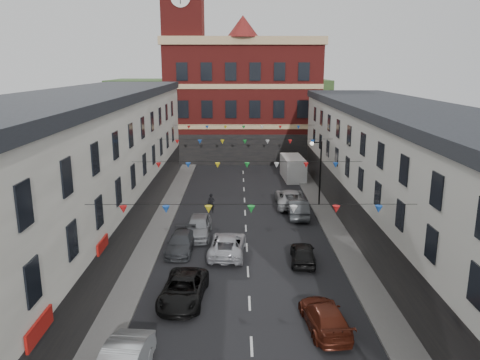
{
  "coord_description": "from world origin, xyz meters",
  "views": [
    {
      "loc": [
        -0.61,
        -26.98,
        12.52
      ],
      "look_at": [
        -0.46,
        8.82,
        3.74
      ],
      "focal_mm": 35.0,
      "sensor_mm": 36.0,
      "label": 1
    }
  ],
  "objects_px": {
    "car_left_e": "(198,227)",
    "car_right_d": "(303,253)",
    "car_left_c": "(183,289)",
    "car_right_f": "(290,198)",
    "car_right_c": "(325,317)",
    "white_van": "(293,168)",
    "car_right_e": "(298,208)",
    "car_left_d": "(181,243)",
    "street_lamp": "(318,164)",
    "pedestrian": "(211,203)",
    "moving_car": "(227,245)"
  },
  "relations": [
    {
      "from": "car_left_c",
      "to": "pedestrian",
      "type": "distance_m",
      "value": 15.78
    },
    {
      "from": "car_right_f",
      "to": "street_lamp",
      "type": "bearing_deg",
      "value": -178.69
    },
    {
      "from": "white_van",
      "to": "car_left_c",
      "type": "bearing_deg",
      "value": -110.93
    },
    {
      "from": "street_lamp",
      "to": "car_right_f",
      "type": "height_order",
      "value": "street_lamp"
    },
    {
      "from": "car_left_c",
      "to": "car_right_f",
      "type": "relative_size",
      "value": 0.88
    },
    {
      "from": "street_lamp",
      "to": "car_left_d",
      "type": "height_order",
      "value": "street_lamp"
    },
    {
      "from": "car_right_e",
      "to": "white_van",
      "type": "xyz_separation_m",
      "value": [
        1.13,
        13.77,
        0.48
      ]
    },
    {
      "from": "car_right_c",
      "to": "car_right_d",
      "type": "relative_size",
      "value": 1.18
    },
    {
      "from": "car_right_f",
      "to": "white_van",
      "type": "xyz_separation_m",
      "value": [
        1.45,
        10.67,
        0.48
      ]
    },
    {
      "from": "car_left_e",
      "to": "car_right_d",
      "type": "xyz_separation_m",
      "value": [
        7.2,
        -4.82,
        -0.14
      ]
    },
    {
      "from": "moving_car",
      "to": "pedestrian",
      "type": "xyz_separation_m",
      "value": [
        -1.62,
        9.27,
        0.15
      ]
    },
    {
      "from": "car_right_c",
      "to": "pedestrian",
      "type": "distance_m",
      "value": 19.71
    },
    {
      "from": "car_left_e",
      "to": "car_right_d",
      "type": "bearing_deg",
      "value": -32.87
    },
    {
      "from": "car_left_c",
      "to": "car_right_c",
      "type": "relative_size",
      "value": 1.09
    },
    {
      "from": "car_left_e",
      "to": "pedestrian",
      "type": "bearing_deg",
      "value": 84.68
    },
    {
      "from": "car_right_c",
      "to": "white_van",
      "type": "bearing_deg",
      "value": -99.53
    },
    {
      "from": "car_right_c",
      "to": "street_lamp",
      "type": "bearing_deg",
      "value": -104.04
    },
    {
      "from": "street_lamp",
      "to": "moving_car",
      "type": "bearing_deg",
      "value": -125.13
    },
    {
      "from": "car_left_e",
      "to": "car_right_d",
      "type": "height_order",
      "value": "car_left_e"
    },
    {
      "from": "street_lamp",
      "to": "car_right_d",
      "type": "height_order",
      "value": "street_lamp"
    },
    {
      "from": "street_lamp",
      "to": "car_right_d",
      "type": "xyz_separation_m",
      "value": [
        -2.95,
        -12.64,
        -3.25
      ]
    },
    {
      "from": "car_right_e",
      "to": "car_left_c",
      "type": "bearing_deg",
      "value": 63.64
    },
    {
      "from": "car_right_e",
      "to": "moving_car",
      "type": "distance_m",
      "value": 9.99
    },
    {
      "from": "car_right_c",
      "to": "car_right_e",
      "type": "relative_size",
      "value": 0.97
    },
    {
      "from": "car_right_c",
      "to": "white_van",
      "type": "distance_m",
      "value": 31.28
    },
    {
      "from": "car_right_c",
      "to": "car_right_f",
      "type": "relative_size",
      "value": 0.81
    },
    {
      "from": "car_left_c",
      "to": "car_right_c",
      "type": "xyz_separation_m",
      "value": [
        7.2,
        -2.82,
        -0.03
      ]
    },
    {
      "from": "moving_car",
      "to": "white_van",
      "type": "xyz_separation_m",
      "value": [
        6.94,
        21.89,
        0.55
      ]
    },
    {
      "from": "car_right_c",
      "to": "car_right_e",
      "type": "distance_m",
      "value": 17.46
    },
    {
      "from": "street_lamp",
      "to": "car_left_c",
      "type": "relative_size",
      "value": 1.22
    },
    {
      "from": "car_left_c",
      "to": "car_right_d",
      "type": "xyz_separation_m",
      "value": [
        7.2,
        5.07,
        -0.03
      ]
    },
    {
      "from": "car_right_d",
      "to": "car_right_e",
      "type": "bearing_deg",
      "value": -90.7
    },
    {
      "from": "car_left_d",
      "to": "white_van",
      "type": "bearing_deg",
      "value": 67.41
    },
    {
      "from": "car_left_d",
      "to": "white_van",
      "type": "distance_m",
      "value": 23.66
    },
    {
      "from": "car_right_d",
      "to": "pedestrian",
      "type": "xyz_separation_m",
      "value": [
        -6.56,
        10.69,
        0.2
      ]
    },
    {
      "from": "car_right_f",
      "to": "car_left_c",
      "type": "bearing_deg",
      "value": 67.77
    },
    {
      "from": "car_left_e",
      "to": "car_left_c",
      "type": "bearing_deg",
      "value": -89.09
    },
    {
      "from": "street_lamp",
      "to": "car_right_e",
      "type": "relative_size",
      "value": 1.28
    },
    {
      "from": "car_right_d",
      "to": "car_right_f",
      "type": "distance_m",
      "value": 12.65
    },
    {
      "from": "car_left_e",
      "to": "white_van",
      "type": "height_order",
      "value": "white_van"
    },
    {
      "from": "car_right_c",
      "to": "pedestrian",
      "type": "bearing_deg",
      "value": -76.42
    },
    {
      "from": "car_left_e",
      "to": "moving_car",
      "type": "height_order",
      "value": "car_left_e"
    },
    {
      "from": "car_left_e",
      "to": "car_right_d",
      "type": "distance_m",
      "value": 8.66
    },
    {
      "from": "car_left_d",
      "to": "car_right_d",
      "type": "distance_m",
      "value": 8.4
    },
    {
      "from": "car_right_d",
      "to": "car_right_f",
      "type": "relative_size",
      "value": 0.69
    },
    {
      "from": "pedestrian",
      "to": "street_lamp",
      "type": "bearing_deg",
      "value": 24.64
    },
    {
      "from": "car_right_c",
      "to": "car_right_f",
      "type": "distance_m",
      "value": 20.54
    },
    {
      "from": "moving_car",
      "to": "car_right_d",
      "type": "bearing_deg",
      "value": 168.11
    },
    {
      "from": "car_right_c",
      "to": "car_right_e",
      "type": "xyz_separation_m",
      "value": [
        0.87,
        17.44,
        0.12
      ]
    },
    {
      "from": "car_left_e",
      "to": "car_right_e",
      "type": "distance_m",
      "value": 9.35
    }
  ]
}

